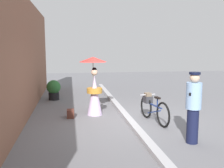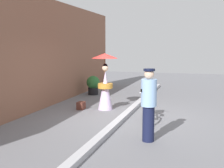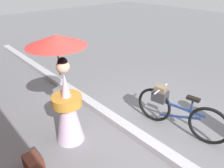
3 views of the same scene
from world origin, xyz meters
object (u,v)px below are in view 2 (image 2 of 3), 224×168
Objects in this scene: person_officer at (149,103)px; backpack_on_pavement at (81,105)px; bicycle_near_officer at (148,106)px; person_with_parasol at (105,80)px; potted_plant_by_door at (93,84)px.

person_officer is 3.81m from backpack_on_pavement.
bicycle_near_officer is 1.89m from person_officer.
person_with_parasol is 6.06× the size of backpack_on_pavement.
person_with_parasol is (1.04, 1.60, 0.55)m from bicycle_near_officer.
person_with_parasol is 1.15m from backpack_on_pavement.
potted_plant_by_door reaches higher than backpack_on_pavement.
person_officer reaches higher than potted_plant_by_door.
backpack_on_pavement is (-2.93, -0.67, -0.32)m from potted_plant_by_door.
person_officer is at bearing -169.44° from bicycle_near_officer.
person_officer is at bearing -133.88° from backpack_on_pavement.
bicycle_near_officer is 1.06× the size of person_officer.
potted_plant_by_door is 2.69× the size of backpack_on_pavement.
person_officer is 1.96× the size of potted_plant_by_door.
backpack_on_pavement is at bearing 46.12° from person_officer.
backpack_on_pavement is at bearing -167.18° from potted_plant_by_door.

